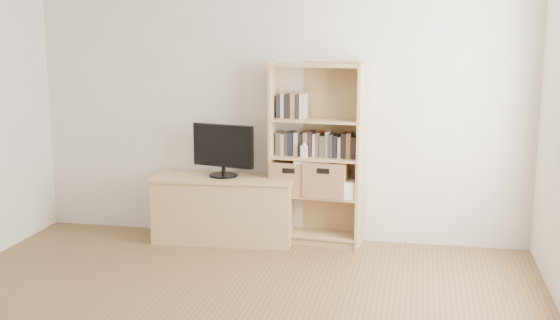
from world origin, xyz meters
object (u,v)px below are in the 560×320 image
(bookshelf, at_px, (316,154))
(baby_monitor, at_px, (304,152))
(basket_left, at_px, (293,177))
(basket_right, at_px, (327,178))
(television, at_px, (223,151))
(tv_stand, at_px, (224,210))
(laptop, at_px, (312,161))

(bookshelf, bearing_deg, baby_monitor, -135.00)
(baby_monitor, height_order, basket_left, baby_monitor)
(baby_monitor, bearing_deg, basket_right, 31.06)
(baby_monitor, distance_m, basket_left, 0.29)
(bookshelf, xyz_separation_m, basket_left, (-0.22, 0.01, -0.22))
(bookshelf, height_order, television, bookshelf)
(bookshelf, distance_m, television, 0.83)
(basket_left, bearing_deg, tv_stand, -166.93)
(baby_monitor, bearing_deg, tv_stand, -168.13)
(basket_right, distance_m, laptop, 0.20)
(tv_stand, height_order, basket_left, basket_left)
(tv_stand, relative_size, laptop, 4.04)
(bookshelf, xyz_separation_m, basket_right, (0.10, -0.01, -0.21))
(tv_stand, distance_m, bookshelf, 0.98)
(bookshelf, height_order, laptop, bookshelf)
(basket_left, xyz_separation_m, laptop, (0.18, -0.02, 0.16))
(tv_stand, xyz_separation_m, baby_monitor, (0.73, 0.01, 0.56))
(bookshelf, bearing_deg, basket_right, -2.60)
(baby_monitor, bearing_deg, television, -168.13)
(television, distance_m, basket_left, 0.66)
(bookshelf, xyz_separation_m, laptop, (-0.04, -0.01, -0.06))
(bookshelf, height_order, basket_left, bookshelf)
(basket_left, height_order, laptop, laptop)
(tv_stand, bearing_deg, laptop, 1.84)
(tv_stand, height_order, television, television)
(basket_right, relative_size, laptop, 1.21)
(tv_stand, bearing_deg, bookshelf, 2.19)
(bookshelf, relative_size, baby_monitor, 15.28)
(tv_stand, distance_m, laptop, 0.92)
(baby_monitor, distance_m, laptop, 0.13)
(tv_stand, relative_size, bookshelf, 0.77)
(television, distance_m, laptop, 0.80)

